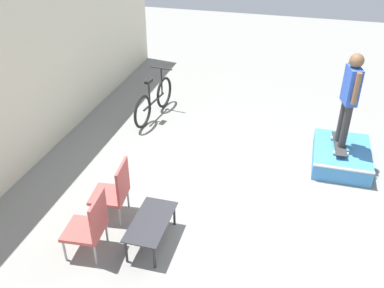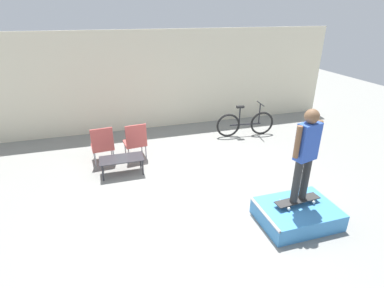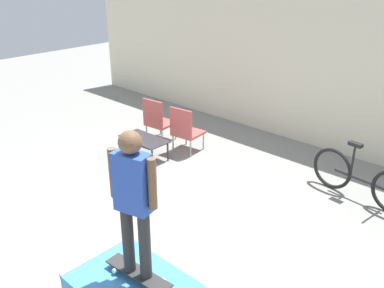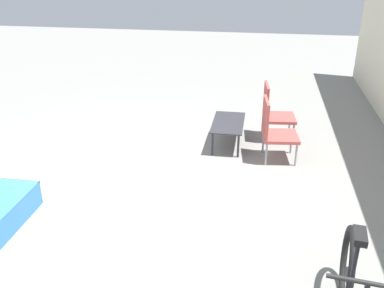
# 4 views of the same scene
# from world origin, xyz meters

# --- Properties ---
(ground_plane) EXTENTS (24.00, 24.00, 0.00)m
(ground_plane) POSITION_xyz_m (0.00, 0.00, 0.00)
(ground_plane) COLOR gray
(coffee_table) EXTENTS (0.99, 0.50, 0.40)m
(coffee_table) POSITION_xyz_m (-1.29, 1.50, 0.36)
(coffee_table) COLOR #2D2D33
(coffee_table) RESTS_ON ground_plane
(patio_chair_left) EXTENTS (0.57, 0.57, 0.95)m
(patio_chair_left) POSITION_xyz_m (-1.68, 2.21, 0.50)
(patio_chair_left) COLOR #99999E
(patio_chair_left) RESTS_ON ground_plane
(patio_chair_right) EXTENTS (0.58, 0.58, 0.95)m
(patio_chair_right) POSITION_xyz_m (-0.87, 2.21, 0.50)
(patio_chair_right) COLOR #99999E
(patio_chair_right) RESTS_ON ground_plane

